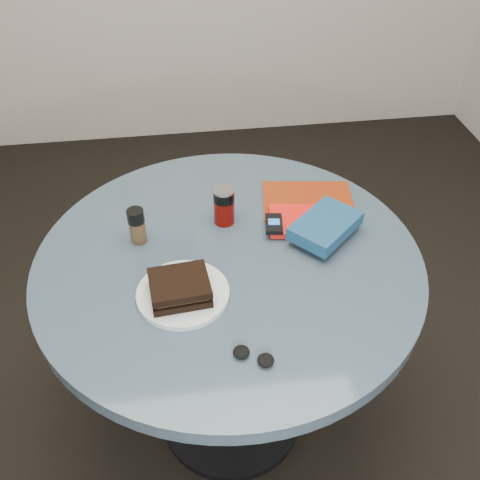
{
  "coord_description": "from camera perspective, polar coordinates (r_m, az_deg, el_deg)",
  "views": [
    {
      "loc": [
        -0.11,
        -1.01,
        1.68
      ],
      "look_at": [
        0.03,
        0.0,
        0.8
      ],
      "focal_mm": 40.0,
      "sensor_mm": 36.0,
      "label": 1
    }
  ],
  "objects": [
    {
      "name": "ground",
      "position": [
        1.96,
        -0.91,
        -18.09
      ],
      "size": [
        4.0,
        4.0,
        0.0
      ],
      "primitive_type": "plane",
      "color": "black",
      "rests_on": "ground"
    },
    {
      "name": "table",
      "position": [
        1.49,
        -1.15,
        -6.32
      ],
      "size": [
        1.0,
        1.0,
        0.75
      ],
      "color": "black",
      "rests_on": "ground"
    },
    {
      "name": "plate",
      "position": [
        1.28,
        -6.1,
        -5.71
      ],
      "size": [
        0.24,
        0.24,
        0.01
      ],
      "primitive_type": "cylinder",
      "rotation": [
        0.0,
        0.0,
        -0.12
      ],
      "color": "silver",
      "rests_on": "table"
    },
    {
      "name": "sandwich",
      "position": [
        1.25,
        -6.45,
        -5.07
      ],
      "size": [
        0.15,
        0.13,
        0.05
      ],
      "color": "black",
      "rests_on": "plate"
    },
    {
      "name": "soda_can",
      "position": [
        1.45,
        -1.71,
        3.66
      ],
      "size": [
        0.06,
        0.06,
        0.11
      ],
      "color": "#650A05",
      "rests_on": "table"
    },
    {
      "name": "pepper_grinder",
      "position": [
        1.42,
        -10.93,
        1.52
      ],
      "size": [
        0.06,
        0.06,
        0.1
      ],
      "color": "#49361F",
      "rests_on": "table"
    },
    {
      "name": "magazine",
      "position": [
        1.57,
        7.25,
        4.17
      ],
      "size": [
        0.29,
        0.23,
        0.0
      ],
      "primitive_type": "cube",
      "rotation": [
        0.0,
        0.0,
        -0.15
      ],
      "color": "maroon",
      "rests_on": "table"
    },
    {
      "name": "red_book",
      "position": [
        1.48,
        7.09,
        2.04
      ],
      "size": [
        0.22,
        0.16,
        0.02
      ],
      "primitive_type": "cube",
      "rotation": [
        0.0,
        0.0,
        -0.14
      ],
      "color": "red",
      "rests_on": "magazine"
    },
    {
      "name": "novel",
      "position": [
        1.43,
        9.1,
        1.51
      ],
      "size": [
        0.22,
        0.22,
        0.04
      ],
      "primitive_type": "cube",
      "rotation": [
        0.0,
        0.0,
        0.74
      ],
      "color": "navy",
      "rests_on": "red_book"
    },
    {
      "name": "mp3_player",
      "position": [
        1.44,
        3.63,
        1.74
      ],
      "size": [
        0.06,
        0.08,
        0.01
      ],
      "color": "black",
      "rests_on": "red_book"
    },
    {
      "name": "headphones",
      "position": [
        1.15,
        1.44,
        -12.28
      ],
      "size": [
        0.1,
        0.08,
        0.02
      ],
      "color": "black",
      "rests_on": "table"
    }
  ]
}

